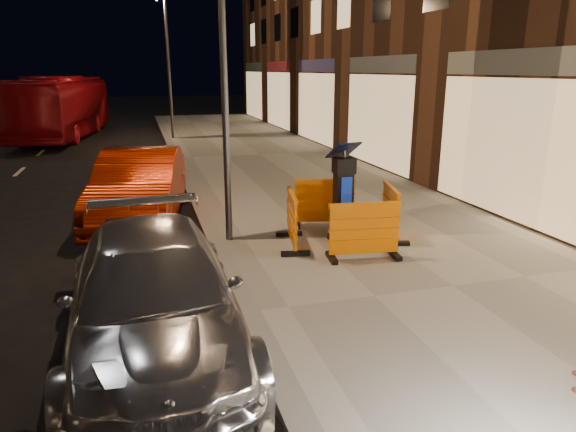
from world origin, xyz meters
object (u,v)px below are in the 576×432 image
object	(u,v)px
car_silver	(158,348)
car_red	(143,220)
barrier_front	(364,231)
barrier_bldgside	(390,212)
bus_doubledecker	(66,137)
barrier_back	(325,203)
barrier_kerbside	(292,220)
parking_kiosk	(343,195)

from	to	relation	value
car_silver	car_red	size ratio (longest dim) A/B	1.02
barrier_front	barrier_bldgside	size ratio (longest dim) A/B	1.00
bus_doubledecker	car_silver	bearing A→B (deg)	-73.62
barrier_bldgside	barrier_back	bearing A→B (deg)	59.34
barrier_back	barrier_bldgside	bearing A→B (deg)	-29.66
barrier_front	barrier_back	world-z (taller)	same
barrier_bldgside	bus_doubledecker	xyz separation A→B (m)	(-7.80, 18.53, -0.62)
barrier_back	barrier_kerbside	size ratio (longest dim) A/B	1.00
parking_kiosk	barrier_back	xyz separation A→B (m)	(0.00, 0.95, -0.38)
parking_kiosk	car_silver	bearing A→B (deg)	-129.43
car_silver	bus_doubledecker	distance (m)	21.49
barrier_front	bus_doubledecker	size ratio (longest dim) A/B	0.12
barrier_front	car_red	distance (m)	5.23
barrier_kerbside	car_red	size ratio (longest dim) A/B	0.27
car_silver	bus_doubledecker	size ratio (longest dim) A/B	0.45
barrier_kerbside	barrier_bldgside	xyz separation A→B (m)	(1.90, 0.00, 0.00)
barrier_kerbside	barrier_back	bearing A→B (deg)	-34.66
parking_kiosk	barrier_front	xyz separation A→B (m)	(0.00, -0.95, -0.38)
barrier_kerbside	barrier_front	bearing A→B (deg)	-124.66
barrier_front	barrier_bldgside	xyz separation A→B (m)	(0.95, 0.95, 0.00)
barrier_back	car_red	distance (m)	4.05
barrier_kerbside	bus_doubledecker	distance (m)	19.46
barrier_bldgside	car_red	bearing A→B (deg)	71.21
car_red	car_silver	bearing A→B (deg)	-80.12
car_red	barrier_front	bearing A→B (deg)	-38.88
parking_kiosk	barrier_front	size ratio (longest dim) A/B	1.40
barrier_kerbside	car_silver	bearing A→B (deg)	147.91
barrier_kerbside	barrier_bldgside	size ratio (longest dim) A/B	1.00
car_silver	car_red	world-z (taller)	car_red
barrier_bldgside	barrier_front	bearing A→B (deg)	149.34
barrier_front	car_red	size ratio (longest dim) A/B	0.27
barrier_bldgside	bus_doubledecker	distance (m)	20.11
barrier_kerbside	barrier_bldgside	bearing A→B (deg)	-79.66
car_red	barrier_kerbside	bearing A→B (deg)	-39.85
barrier_front	car_silver	size ratio (longest dim) A/B	0.26
car_red	bus_doubledecker	world-z (taller)	bus_doubledecker
parking_kiosk	car_red	size ratio (longest dim) A/B	0.37
parking_kiosk	car_silver	distance (m)	4.44
car_red	parking_kiosk	bearing A→B (deg)	-30.79
barrier_bldgside	car_silver	bearing A→B (deg)	135.96
barrier_back	barrier_kerbside	distance (m)	1.34
barrier_back	car_red	size ratio (longest dim) A/B	0.27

